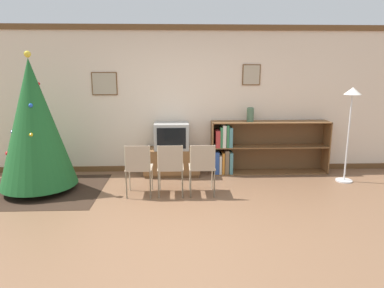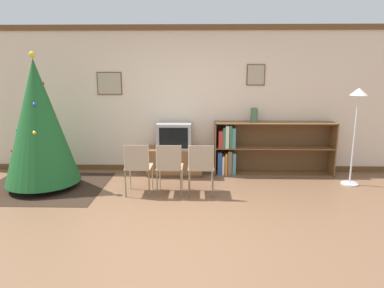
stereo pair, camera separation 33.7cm
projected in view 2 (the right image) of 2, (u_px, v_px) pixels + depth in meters
ground_plane at (172, 225)px, 4.30m from camera, size 24.00×24.00×0.00m
wall_back at (182, 100)px, 6.40m from camera, size 8.88×0.11×2.70m
area_rug at (45, 187)px, 5.67m from camera, size 1.96×1.65×0.01m
christmas_tree at (39, 122)px, 5.44m from camera, size 1.17×1.17×2.18m
tv_console at (175, 161)px, 6.34m from camera, size 1.02×0.48×0.50m
television at (175, 136)px, 6.24m from camera, size 0.62×0.47×0.47m
folding_chair_left at (138, 166)px, 5.23m from camera, size 0.40×0.40×0.82m
folding_chair_center at (169, 166)px, 5.22m from camera, size 0.40×0.40×0.82m
folding_chair_right at (201, 166)px, 5.21m from camera, size 0.40×0.40×0.82m
bookshelf at (254, 149)px, 6.34m from camera, size 2.19×0.36×0.98m
vase at (254, 115)px, 6.19m from camera, size 0.13×0.13×0.26m
standing_lamp at (357, 111)px, 5.56m from camera, size 0.28×0.28×1.63m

